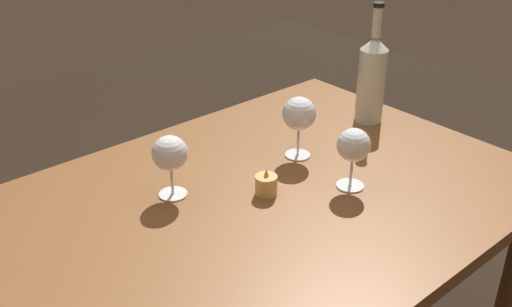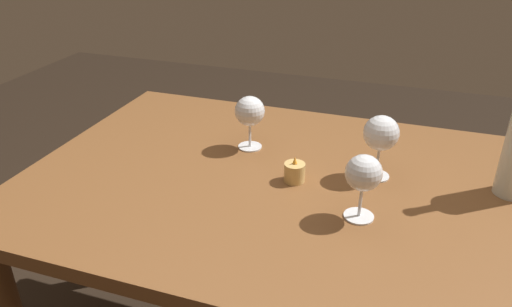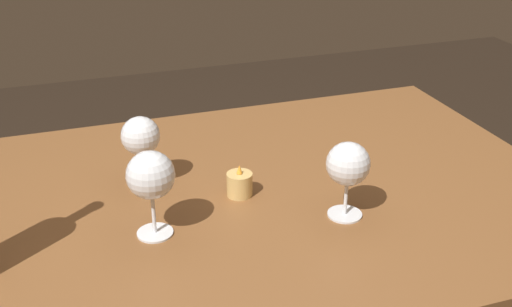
% 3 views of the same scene
% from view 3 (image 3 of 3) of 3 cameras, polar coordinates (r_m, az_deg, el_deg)
% --- Properties ---
extents(dining_table, '(1.30, 0.90, 0.74)m').
position_cam_3_polar(dining_table, '(1.36, -0.52, -6.80)').
color(dining_table, brown).
rests_on(dining_table, ground).
extents(wine_glass_left, '(0.09, 0.09, 0.16)m').
position_cam_3_polar(wine_glass_left, '(1.14, -9.23, -2.05)').
color(wine_glass_left, white).
rests_on(wine_glass_left, dining_table).
extents(wine_glass_right, '(0.08, 0.08, 0.15)m').
position_cam_3_polar(wine_glass_right, '(1.20, 8.09, -1.05)').
color(wine_glass_right, white).
rests_on(wine_glass_right, dining_table).
extents(wine_glass_centre, '(0.08, 0.08, 0.15)m').
position_cam_3_polar(wine_glass_centre, '(1.32, -10.10, 1.37)').
color(wine_glass_centre, white).
rests_on(wine_glass_centre, dining_table).
extents(votive_candle, '(0.05, 0.05, 0.07)m').
position_cam_3_polar(votive_candle, '(1.30, -1.48, -2.72)').
color(votive_candle, '#DBB266').
rests_on(votive_candle, dining_table).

